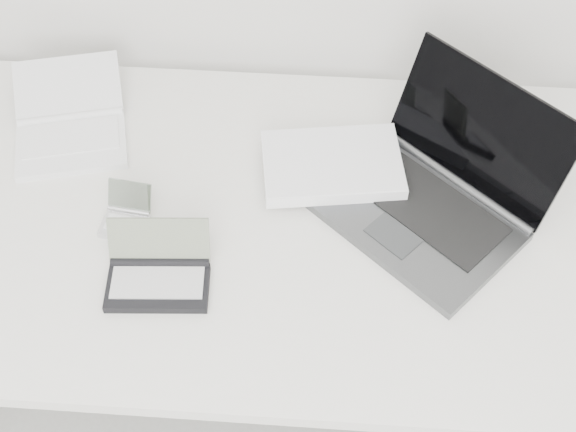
# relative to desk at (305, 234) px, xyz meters

# --- Properties ---
(desk) EXTENTS (1.60, 0.80, 0.73)m
(desk) POSITION_rel_desk_xyz_m (0.00, 0.00, 0.00)
(desk) COLOR white
(desk) RESTS_ON ground
(laptop_large) EXTENTS (0.58, 0.49, 0.23)m
(laptop_large) POSITION_rel_desk_xyz_m (0.17, 0.07, 0.08)
(laptop_large) COLOR #545659
(laptop_large) RESTS_ON desk
(netbook_open_white) EXTENTS (0.28, 0.32, 0.07)m
(netbook_open_white) POSITION_rel_desk_xyz_m (-0.49, 0.19, 0.06)
(netbook_open_white) COLOR white
(netbook_open_white) RESTS_ON desk
(pda_silver) EXTENTS (0.09, 0.11, 0.06)m
(pda_silver) POSITION_rel_desk_xyz_m (-0.34, -0.03, 0.06)
(pda_silver) COLOR silver
(pda_silver) RESTS_ON desk
(palmtop_charcoal) EXTENTS (0.19, 0.15, 0.09)m
(palmtop_charcoal) POSITION_rel_desk_xyz_m (-0.25, -0.16, 0.07)
(palmtop_charcoal) COLOR black
(palmtop_charcoal) RESTS_ON desk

